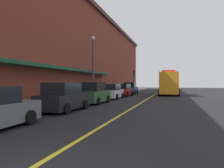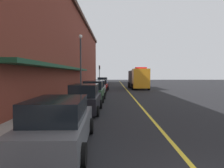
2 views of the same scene
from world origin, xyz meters
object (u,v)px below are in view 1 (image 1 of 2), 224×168
parked_car_5 (130,89)px  parking_meter_1 (102,89)px  parked_car_3 (112,92)px  parked_car_2 (93,94)px  traffic_light_near (134,76)px  parking_meter_0 (123,87)px  street_lamp_left (93,60)px  utility_truck (169,84)px  parked_car_1 (63,98)px  parked_car_4 (123,90)px

parked_car_5 → parking_meter_1: bearing=172.5°
parked_car_3 → parking_meter_1: bearing=63.5°
parked_car_2 → traffic_light_near: 27.34m
traffic_light_near → parking_meter_1: bearing=-90.2°
parking_meter_0 → street_lamp_left: bearing=-92.8°
parked_car_2 → street_lamp_left: 6.53m
parked_car_2 → utility_truck: utility_truck is taller
street_lamp_left → traffic_light_near: 22.14m
parked_car_1 → parking_meter_1: bearing=7.1°
parked_car_4 → parking_meter_0: 6.41m
street_lamp_left → traffic_light_near: street_lamp_left is taller
parked_car_3 → parking_meter_0: 11.68m
parked_car_1 → parked_car_3: (-0.02, 11.27, -0.06)m
utility_truck → traffic_light_near: bearing=-149.3°
parked_car_3 → parking_meter_0: bearing=5.5°
parked_car_3 → parking_meter_1: (-1.36, 0.65, 0.26)m
parked_car_1 → utility_truck: utility_truck is taller
parked_car_3 → parked_car_5: 11.10m
parked_car_5 → street_lamp_left: 12.64m
parked_car_1 → parked_car_3: bearing=0.6°
utility_truck → parking_meter_0: bearing=-107.9°
parked_car_3 → traffic_light_near: 21.39m
parked_car_1 → parking_meter_1: 12.00m
parked_car_2 → street_lamp_left: street_lamp_left is taller
parked_car_5 → parking_meter_0: 1.44m
parked_car_3 → parking_meter_1: parked_car_3 is taller
parking_meter_1 → parked_car_1: bearing=-83.4°
parking_meter_0 → traffic_light_near: 9.85m
parked_car_5 → parking_meter_1: parked_car_5 is taller
parked_car_2 → parking_meter_1: parked_car_2 is taller
parked_car_5 → utility_truck: bearing=-106.1°
utility_truck → traffic_light_near: traffic_light_near is taller
parked_car_1 → parked_car_2: size_ratio=1.03×
parked_car_1 → parking_meter_1: (-1.39, 11.92, 0.21)m
parked_car_5 → parked_car_3: bearing=179.9°
street_lamp_left → parked_car_3: bearing=24.2°
utility_truck → parking_meter_1: size_ratio=5.89×
parked_car_1 → parked_car_4: size_ratio=0.91×
parked_car_5 → traffic_light_near: (-1.27, 10.12, 2.28)m
parked_car_1 → parked_car_3: parked_car_1 is taller
parking_meter_1 → street_lamp_left: street_lamp_left is taller
parked_car_2 → parking_meter_0: size_ratio=3.11×
parking_meter_1 → parking_meter_0: bearing=90.0°
parked_car_4 → parking_meter_0: bearing=13.9°
utility_truck → parking_meter_1: 11.49m
utility_truck → parking_meter_1: utility_truck is taller
parking_meter_0 → parked_car_3: bearing=-83.3°
parked_car_3 → parked_car_5: parked_car_5 is taller
traffic_light_near → parked_car_2: bearing=-87.1°
parked_car_3 → utility_truck: size_ratio=0.59×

